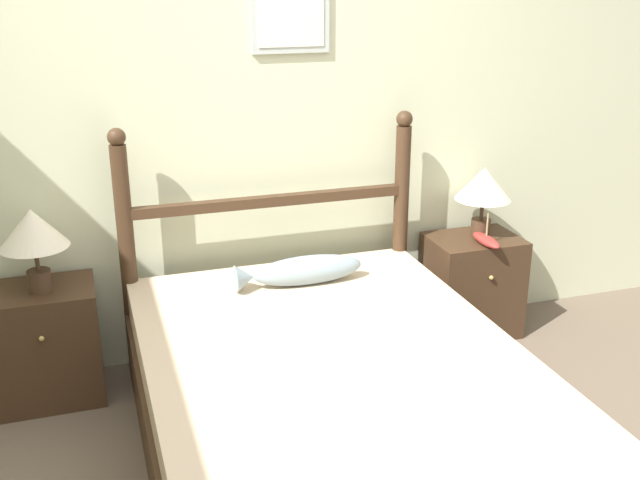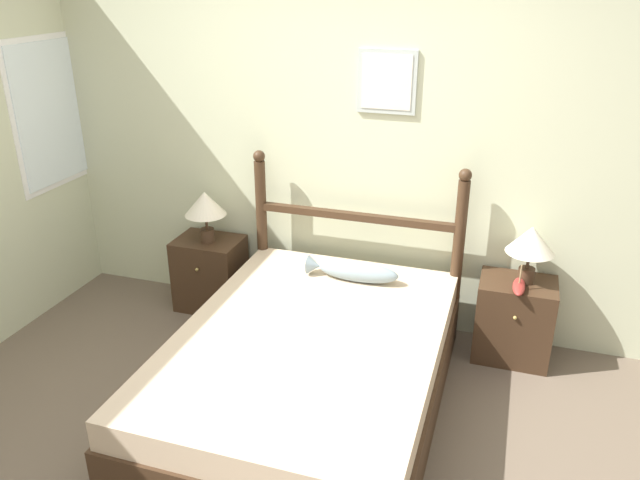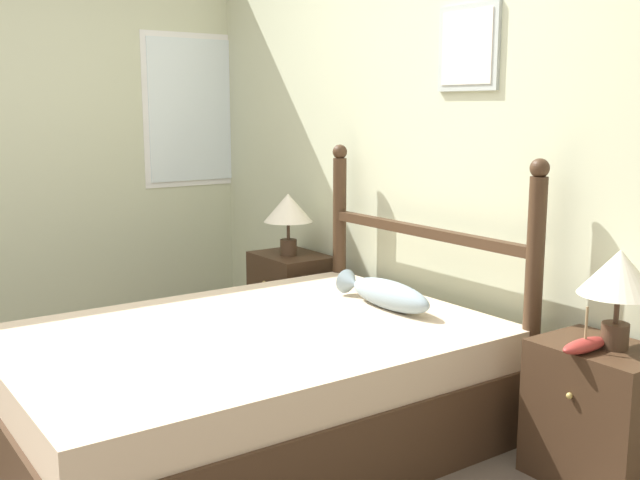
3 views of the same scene
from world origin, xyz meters
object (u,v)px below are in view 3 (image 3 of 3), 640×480
(table_lamp_right, at_px, (619,276))
(model_boat, at_px, (585,345))
(fish_pillow, at_px, (385,293))
(nightstand_right, at_px, (599,414))
(nightstand_left, at_px, (291,298))
(bed, at_px, (250,385))
(table_lamp_left, at_px, (288,210))

(table_lamp_right, relative_size, model_boat, 1.56)
(fish_pillow, bearing_deg, nightstand_right, 11.73)
(nightstand_left, bearing_deg, nightstand_right, 0.00)
(bed, bearing_deg, table_lamp_left, 140.49)
(bed, relative_size, table_lamp_right, 5.46)
(model_boat, bearing_deg, table_lamp_right, 73.73)
(bed, xyz_separation_m, nightstand_right, (1.10, 0.92, 0.03))
(bed, bearing_deg, nightstand_right, 39.93)
(nightstand_right, xyz_separation_m, table_lamp_right, (0.04, 0.01, 0.55))
(model_boat, bearing_deg, table_lamp_left, 177.59)
(nightstand_right, distance_m, table_lamp_left, 2.26)
(nightstand_left, relative_size, table_lamp_left, 1.45)
(fish_pillow, bearing_deg, table_lamp_right, 11.96)
(table_lamp_right, bearing_deg, fish_pillow, -168.04)
(table_lamp_left, height_order, model_boat, table_lamp_left)
(nightstand_right, bearing_deg, fish_pillow, -168.27)
(nightstand_left, distance_m, fish_pillow, 1.22)
(bed, height_order, fish_pillow, fish_pillow)
(nightstand_left, bearing_deg, table_lamp_right, 0.31)
(table_lamp_right, xyz_separation_m, model_boat, (-0.04, -0.13, -0.25))
(bed, xyz_separation_m, fish_pillow, (0.06, 0.71, 0.32))
(table_lamp_left, distance_m, table_lamp_right, 2.23)
(nightstand_left, height_order, table_lamp_left, table_lamp_left)
(table_lamp_left, bearing_deg, table_lamp_right, 0.92)
(table_lamp_right, bearing_deg, table_lamp_left, -179.08)
(nightstand_right, relative_size, table_lamp_right, 1.45)
(bed, height_order, nightstand_right, nightstand_right)
(nightstand_right, distance_m, model_boat, 0.32)
(bed, height_order, nightstand_left, nightstand_left)
(bed, distance_m, model_boat, 1.40)
(model_boat, bearing_deg, nightstand_left, 176.99)
(nightstand_left, xyz_separation_m, table_lamp_right, (2.24, 0.01, 0.55))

